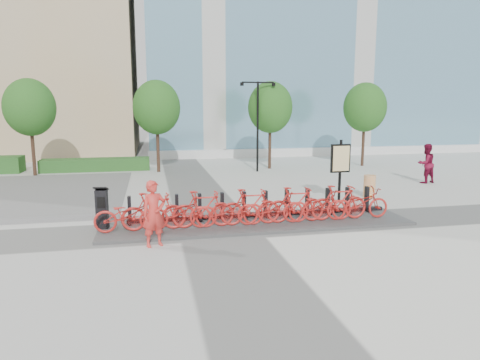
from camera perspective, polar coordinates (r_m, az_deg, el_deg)
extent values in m
plane|color=silver|center=(12.99, -2.98, -6.48)|extent=(120.00, 120.00, 0.00)
cube|color=#5E88AA|center=(42.33, 11.22, 20.96)|extent=(32.00, 16.00, 24.00)
cube|color=#366A2C|center=(25.92, -18.62, 1.96)|extent=(6.00, 1.20, 0.70)
cylinder|color=#38271E|center=(25.17, -25.89, 3.91)|extent=(0.18, 0.18, 3.00)
ellipsoid|color=#2A4E21|center=(25.08, -26.24, 8.69)|extent=(2.60, 2.60, 2.99)
cylinder|color=#38271E|center=(24.42, -10.89, 4.56)|extent=(0.18, 0.18, 3.00)
ellipsoid|color=#2A4E21|center=(24.33, -11.05, 9.49)|extent=(2.60, 2.60, 2.99)
cylinder|color=#38271E|center=(25.38, 3.99, 4.90)|extent=(0.18, 0.18, 3.00)
ellipsoid|color=#2A4E21|center=(25.29, 4.05, 9.65)|extent=(2.60, 2.60, 2.99)
cylinder|color=#38271E|center=(27.62, 16.10, 4.94)|extent=(0.18, 0.18, 3.00)
ellipsoid|color=#2A4E21|center=(27.54, 16.31, 9.29)|extent=(2.60, 2.60, 2.99)
cylinder|color=black|center=(24.09, 2.36, 7.04)|extent=(0.12, 0.12, 5.00)
cube|color=black|center=(23.99, 1.34, 12.89)|extent=(0.90, 0.08, 0.08)
cube|color=black|center=(24.21, 3.46, 12.85)|extent=(0.90, 0.08, 0.08)
cylinder|color=black|center=(23.89, 0.26, 12.67)|extent=(0.20, 0.20, 0.18)
cylinder|color=black|center=(24.33, 4.51, 12.59)|extent=(0.20, 0.20, 0.18)
cube|color=#484848|center=(13.51, 2.30, -5.65)|extent=(9.60, 2.40, 0.08)
imported|color=red|center=(12.67, -14.70, -4.48)|extent=(1.92, 0.67, 1.01)
imported|color=red|center=(12.64, -11.44, -4.13)|extent=(1.86, 0.53, 1.12)
imported|color=red|center=(12.67, -8.17, -4.25)|extent=(1.92, 0.67, 1.01)
imported|color=red|center=(12.72, -4.93, -3.87)|extent=(1.86, 0.53, 1.12)
imported|color=red|center=(12.84, -1.73, -3.97)|extent=(1.92, 0.67, 1.01)
imported|color=red|center=(12.96, 1.41, -3.58)|extent=(1.86, 0.53, 1.12)
imported|color=red|center=(13.16, 4.47, -3.66)|extent=(1.92, 0.67, 1.01)
imported|color=red|center=(13.36, 7.44, -3.26)|extent=(1.86, 0.53, 1.12)
imported|color=red|center=(13.62, 10.30, -3.32)|extent=(1.92, 0.67, 1.01)
imported|color=red|center=(13.89, 13.06, -2.93)|extent=(1.86, 0.53, 1.12)
imported|color=red|center=(14.22, 15.69, -2.98)|extent=(1.92, 0.67, 1.01)
cube|color=black|center=(13.23, -17.92, -3.71)|extent=(0.36, 0.32, 1.15)
cube|color=black|center=(13.10, -18.06, -1.09)|extent=(0.43, 0.38, 0.15)
cube|color=black|center=(13.03, -18.03, -2.89)|extent=(0.23, 0.05, 0.32)
imported|color=red|center=(11.39, -11.39, -4.42)|extent=(0.75, 0.63, 1.75)
imported|color=maroon|center=(22.35, 23.55, 2.03)|extent=(1.02, 0.84, 1.89)
cylinder|color=#FF7200|center=(18.05, 16.87, -0.80)|extent=(0.60, 0.60, 0.91)
cylinder|color=black|center=(16.82, 13.18, 1.18)|extent=(0.11, 0.11, 2.39)
cube|color=black|center=(16.76, 13.25, 2.83)|extent=(0.79, 0.15, 1.09)
cube|color=#F7DA8F|center=(16.70, 13.34, 2.80)|extent=(0.67, 0.06, 0.96)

